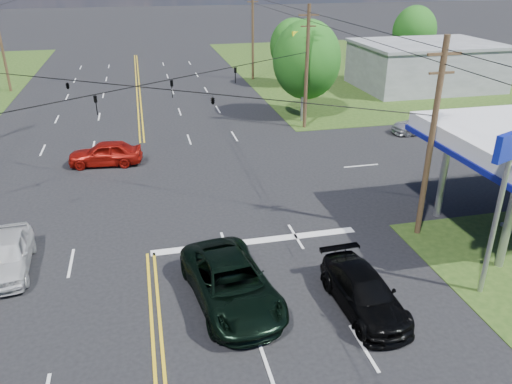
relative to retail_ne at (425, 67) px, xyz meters
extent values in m
plane|color=black|center=(-30.00, -20.00, -2.20)|extent=(280.00, 280.00, 0.00)
cube|color=#233D13|center=(5.00, 12.00, -2.20)|extent=(46.00, 48.00, 0.03)
cube|color=silver|center=(-25.00, -28.00, -2.20)|extent=(10.00, 0.50, 0.02)
cube|color=slate|center=(0.00, 0.00, 0.00)|extent=(14.00, 10.00, 4.40)
cylinder|color=#A5A5AA|center=(-15.00, -32.50, 0.12)|extent=(0.36, 0.36, 4.65)
cylinder|color=#A5A5AA|center=(-15.00, -27.50, 0.12)|extent=(0.36, 0.36, 4.65)
cylinder|color=#3A2918|center=(-17.00, -29.00, 2.55)|extent=(0.28, 0.28, 9.50)
cube|color=#3A2918|center=(-17.00, -29.00, 6.50)|extent=(1.60, 0.12, 0.12)
cube|color=#3A2918|center=(-17.00, -29.00, 5.70)|extent=(1.20, 0.10, 0.10)
cylinder|color=#3A2918|center=(-17.00, -11.00, 2.55)|extent=(0.28, 0.28, 9.50)
cube|color=#3A2918|center=(-17.00, -11.00, 6.50)|extent=(1.60, 0.12, 0.12)
cube|color=#3A2918|center=(-17.00, -11.00, 5.70)|extent=(1.20, 0.10, 0.10)
cylinder|color=#3A2918|center=(-43.00, 8.00, 2.80)|extent=(0.28, 0.28, 10.00)
cylinder|color=#3A2918|center=(-17.00, 8.00, 2.80)|extent=(0.28, 0.28, 10.00)
cube|color=#3A2918|center=(-17.00, 8.00, 6.20)|extent=(1.20, 0.10, 0.10)
imported|color=black|center=(-32.08, -21.44, 3.22)|extent=(0.17, 0.21, 1.05)
imported|color=black|center=(-27.92, -18.56, 3.22)|extent=(0.17, 0.21, 1.05)
imported|color=black|center=(-23.50, -15.50, 3.22)|extent=(0.17, 0.21, 1.05)
imported|color=black|center=(-33.90, -17.30, 3.50)|extent=(1.24, 0.26, 0.50)
imported|color=black|center=(-26.10, -22.70, 3.50)|extent=(1.24, 0.26, 0.50)
cylinder|color=black|center=(-17.00, -22.00, 6.70)|extent=(0.04, 100.00, 0.04)
cylinder|color=black|center=(-17.00, -22.00, 6.10)|extent=(0.04, 100.00, 0.04)
cylinder|color=#3A2918|center=(-16.00, -8.00, -0.55)|extent=(0.36, 0.36, 3.30)
ellipsoid|color=#164F15|center=(-16.00, -8.00, 2.67)|extent=(5.70, 5.70, 6.60)
cylinder|color=#3A2918|center=(-13.50, 4.00, -0.77)|extent=(0.36, 0.36, 2.86)
ellipsoid|color=#164F15|center=(-13.50, 4.00, 2.03)|extent=(4.94, 4.94, 5.72)
cylinder|color=#3A2918|center=(4.00, 10.00, -0.66)|extent=(0.36, 0.36, 3.08)
ellipsoid|color=#164F15|center=(4.00, 10.00, 2.35)|extent=(5.32, 5.32, 6.16)
imported|color=black|center=(-27.00, -32.35, -1.33)|extent=(3.70, 6.56, 1.73)
imported|color=black|center=(-22.12, -33.91, -1.47)|extent=(2.26, 5.14, 1.47)
imported|color=silver|center=(-36.03, -28.00, -1.40)|extent=(2.18, 4.82, 1.61)
imported|color=#99110B|center=(-32.41, -15.91, -1.40)|extent=(4.89, 2.35, 1.61)
imported|color=silver|center=(-8.51, -14.50, -1.52)|extent=(4.82, 2.17, 1.37)
cylinder|color=#A5A5AA|center=(-17.00, -34.00, 1.26)|extent=(0.20, 0.20, 6.92)
cylinder|color=#A5A5AA|center=(-16.68, -9.23, 1.51)|extent=(0.20, 0.20, 7.43)
cube|color=#FFFB1A|center=(-16.68, -9.23, 4.63)|extent=(2.04, 0.27, 1.02)
camera|label=1|loc=(-29.72, -48.30, 10.00)|focal=35.00mm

